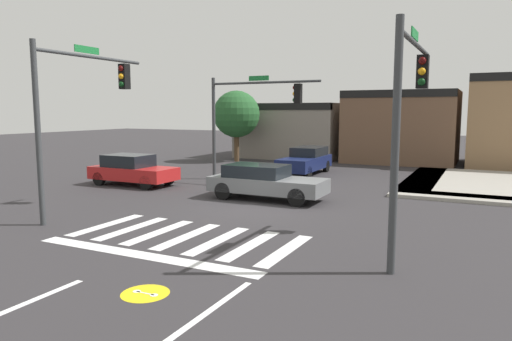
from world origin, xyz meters
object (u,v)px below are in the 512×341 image
Objects in this scene: traffic_signal_northwest at (251,107)px; car_gray at (265,181)px; car_red at (132,170)px; roadside_tree at (236,114)px; traffic_signal_southeast at (410,97)px; traffic_signal_southwest at (80,98)px; car_navy at (306,160)px.

car_gray is (2.69, -4.06, -3.06)m from traffic_signal_northwest.
traffic_signal_northwest is 1.39× the size of car_red.
traffic_signal_southeast is at bearing -50.19° from roadside_tree.
traffic_signal_northwest is 1.18× the size of roadside_tree.
roadside_tree is (-3.59, 17.67, -0.70)m from traffic_signal_southwest.
car_gray is at bearing -56.77° from roadside_tree.
car_navy is at bearing 29.93° from traffic_signal_southeast.
car_navy is 8.24m from car_gray.
traffic_signal_southwest is at bearing -78.51° from roadside_tree.
traffic_signal_southwest reaches higher than traffic_signal_northwest.
traffic_signal_southeast reaches higher than traffic_signal_northwest.
traffic_signal_southeast is at bearing -38.08° from car_gray.
car_red is at bearing -142.94° from traffic_signal_northwest.
roadside_tree is (-6.84, 4.16, 2.59)m from car_navy.
traffic_signal_southeast is (9.01, -9.02, 0.15)m from traffic_signal_northwest.
traffic_signal_northwest is at bearing -56.88° from roadside_tree.
car_red is 0.85× the size of roadside_tree.
car_navy is 8.41m from roadside_tree.
traffic_signal_southeast is 0.97× the size of traffic_signal_southwest.
traffic_signal_northwest is 1.06× the size of traffic_signal_southeast.
car_gray is (7.43, -0.48, -0.01)m from car_red.
roadside_tree is (-0.63, 11.83, 2.62)m from car_red.
traffic_signal_northwest is 1.25× the size of car_gray.
roadside_tree is at bearing 39.81° from traffic_signal_southeast.
car_red is (-2.96, 5.84, -3.32)m from traffic_signal_southwest.
roadside_tree is (-14.39, 17.26, -0.58)m from traffic_signal_southeast.
car_red is 0.90× the size of car_gray.
traffic_signal_southwest is at bearing -13.52° from car_navy.
traffic_signal_southwest reaches higher than car_gray.
traffic_signal_southwest is 1.15× the size of roadside_tree.
traffic_signal_northwest is 1.29× the size of car_navy.
roadside_tree is at bearing 11.49° from traffic_signal_southwest.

